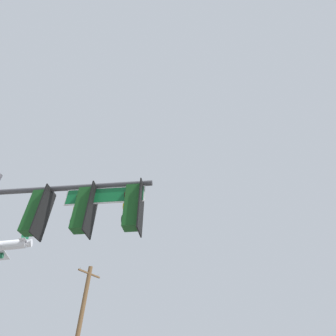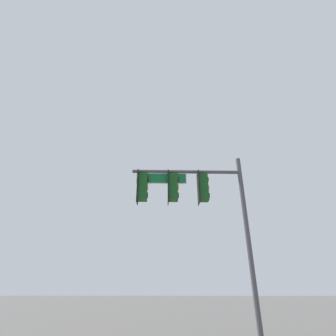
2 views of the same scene
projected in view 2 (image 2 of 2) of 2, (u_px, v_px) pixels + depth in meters
signal_pole_near at (190, 196)px, 10.02m from camera, size 4.35×0.82×6.22m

